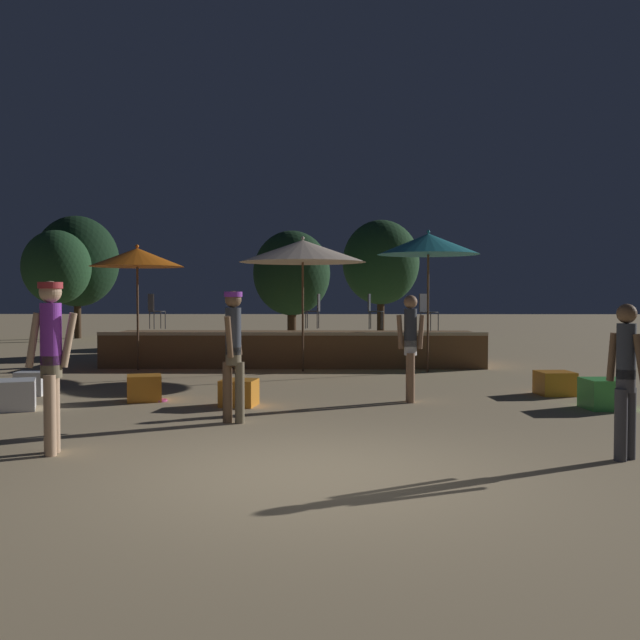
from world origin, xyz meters
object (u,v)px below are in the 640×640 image
cube_seat_3 (31,383)px  person_3 (626,377)px  person_2 (233,348)px  bistro_chair_3 (427,308)px  cube_seat_4 (605,394)px  bistro_chair_2 (316,308)px  person_0 (51,354)px  patio_umbrella_0 (137,258)px  frisbee_disc (159,400)px  background_tree_3 (57,268)px  cube_seat_1 (555,383)px  cube_seat_0 (144,388)px  background_tree_1 (381,263)px  bistro_chair_1 (154,308)px  patio_umbrella_2 (428,244)px  cube_seat_2 (13,395)px  cube_seat_5 (239,393)px  bistro_chair_0 (372,308)px  background_tree_2 (77,261)px  background_tree_0 (292,273)px  patio_umbrella_1 (303,251)px  person_1 (410,344)px

cube_seat_3 → person_3: size_ratio=0.31×
cube_seat_3 → person_2: (3.88, -2.65, 0.81)m
cube_seat_3 → bistro_chair_3: bistro_chair_3 is taller
cube_seat_4 → bistro_chair_2: size_ratio=0.72×
person_0 → bistro_chair_2: 11.19m
patio_umbrella_0 → frisbee_disc: 5.78m
person_0 → background_tree_3: (-7.33, 19.04, 1.69)m
cube_seat_1 → frisbee_disc: (-6.68, -0.88, -0.19)m
cube_seat_0 → bistro_chair_3: bearing=47.6°
bistro_chair_3 → background_tree_1: (-0.47, 9.52, 1.56)m
person_3 → bistro_chair_1: size_ratio=1.82×
patio_umbrella_2 → cube_seat_2: 9.27m
cube_seat_0 → person_0: size_ratio=0.35×
cube_seat_5 → bistro_chair_3: size_ratio=0.66×
cube_seat_4 → bistro_chair_0: bistro_chair_0 is taller
cube_seat_4 → person_0: (-7.18, -3.21, 0.86)m
cube_seat_1 → bistro_chair_0: size_ratio=0.70×
cube_seat_1 → patio_umbrella_2: bearing=114.5°
person_0 → background_tree_2: 22.25m
patio_umbrella_0 → cube_seat_1: (8.36, -4.00, -2.40)m
frisbee_disc → background_tree_2: size_ratio=0.05×
person_0 → person_2: (1.71, 1.92, -0.07)m
frisbee_disc → cube_seat_3: bearing=163.3°
cube_seat_3 → cube_seat_5: cube_seat_5 is taller
background_tree_2 → bistro_chair_3: bearing=-41.5°
patio_umbrella_2 → bistro_chair_3: (0.15, 1.35, -1.46)m
cube_seat_0 → person_3: person_3 is taller
cube_seat_3 → background_tree_2: bearing=107.2°
cube_seat_0 → bistro_chair_2: bistro_chair_2 is taller
cube_seat_3 → bistro_chair_2: (4.79, 6.30, 1.21)m
background_tree_1 → cube_seat_3: bearing=-115.6°
bistro_chair_1 → background_tree_1: (6.40, 8.84, 1.56)m
cube_seat_5 → bistro_chair_2: bearing=82.1°
cube_seat_0 → cube_seat_1: 6.99m
cube_seat_0 → bistro_chair_3: bistro_chair_3 is taller
background_tree_1 → cube_seat_5: bearing=-101.7°
cube_seat_2 → background_tree_3: 17.18m
patio_umbrella_2 → background_tree_2: 17.62m
cube_seat_5 → person_2: bearing=-85.3°
bistro_chair_3 → background_tree_0: bearing=80.7°
patio_umbrella_0 → cube_seat_5: (3.04, -5.32, -2.39)m
frisbee_disc → background_tree_2: 18.90m
patio_umbrella_1 → bistro_chair_0: patio_umbrella_1 is taller
person_1 → bistro_chair_1: (-5.81, 6.62, 0.47)m
background_tree_2 → cube_seat_4: bearing=-50.9°
cube_seat_4 → bistro_chair_0: bearing=113.0°
person_0 → cube_seat_1: bearing=-64.6°
cube_seat_0 → background_tree_2: 18.71m
patio_umbrella_0 → background_tree_3: size_ratio=0.69×
patio_umbrella_2 → cube_seat_4: size_ratio=4.94×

